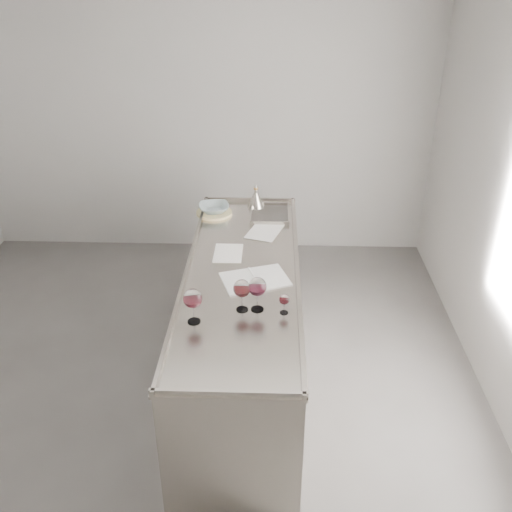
{
  "coord_description": "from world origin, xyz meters",
  "views": [
    {
      "loc": [
        0.7,
        -2.97,
        2.85
      ],
      "look_at": [
        0.59,
        0.37,
        1.02
      ],
      "focal_mm": 40.0,
      "sensor_mm": 36.0,
      "label": 1
    }
  ],
  "objects_px": {
    "wine_glass_middle": "(242,289)",
    "ceramic_bowl": "(214,208)",
    "wine_glass_right": "(257,287)",
    "notebook": "(255,279)",
    "wine_glass_small": "(284,300)",
    "counter": "(243,329)",
    "wine_glass_left": "(193,299)",
    "wine_funnel": "(256,199)"
  },
  "relations": [
    {
      "from": "wine_glass_middle",
      "to": "wine_glass_right",
      "type": "distance_m",
      "value": 0.09
    },
    {
      "from": "counter",
      "to": "wine_funnel",
      "type": "xyz_separation_m",
      "value": [
        0.06,
        1.08,
        0.53
      ]
    },
    {
      "from": "wine_glass_left",
      "to": "wine_glass_right",
      "type": "xyz_separation_m",
      "value": [
        0.36,
        0.14,
        0.0
      ]
    },
    {
      "from": "wine_glass_left",
      "to": "wine_funnel",
      "type": "distance_m",
      "value": 1.69
    },
    {
      "from": "wine_glass_left",
      "to": "wine_funnel",
      "type": "height_order",
      "value": "wine_glass_left"
    },
    {
      "from": "wine_glass_right",
      "to": "notebook",
      "type": "relative_size",
      "value": 0.44
    },
    {
      "from": "counter",
      "to": "notebook",
      "type": "xyz_separation_m",
      "value": [
        0.09,
        -0.11,
        0.47
      ]
    },
    {
      "from": "counter",
      "to": "wine_glass_right",
      "type": "height_order",
      "value": "wine_glass_right"
    },
    {
      "from": "wine_glass_right",
      "to": "wine_funnel",
      "type": "relative_size",
      "value": 1.03
    },
    {
      "from": "wine_glass_middle",
      "to": "wine_funnel",
      "type": "height_order",
      "value": "wine_funnel"
    },
    {
      "from": "wine_glass_small",
      "to": "wine_funnel",
      "type": "distance_m",
      "value": 1.57
    },
    {
      "from": "wine_glass_middle",
      "to": "notebook",
      "type": "xyz_separation_m",
      "value": [
        0.07,
        0.34,
        -0.14
      ]
    },
    {
      "from": "wine_glass_right",
      "to": "ceramic_bowl",
      "type": "distance_m",
      "value": 1.43
    },
    {
      "from": "wine_glass_middle",
      "to": "counter",
      "type": "bearing_deg",
      "value": 93.31
    },
    {
      "from": "notebook",
      "to": "ceramic_bowl",
      "type": "distance_m",
      "value": 1.09
    },
    {
      "from": "counter",
      "to": "wine_glass_small",
      "type": "height_order",
      "value": "wine_glass_small"
    },
    {
      "from": "wine_glass_right",
      "to": "wine_glass_left",
      "type": "bearing_deg",
      "value": -159.08
    },
    {
      "from": "wine_glass_left",
      "to": "notebook",
      "type": "height_order",
      "value": "wine_glass_left"
    },
    {
      "from": "wine_glass_middle",
      "to": "wine_glass_small",
      "type": "bearing_deg",
      "value": -5.7
    },
    {
      "from": "notebook",
      "to": "wine_funnel",
      "type": "relative_size",
      "value": 2.33
    },
    {
      "from": "wine_glass_middle",
      "to": "wine_glass_small",
      "type": "relative_size",
      "value": 1.6
    },
    {
      "from": "wine_glass_left",
      "to": "wine_glass_middle",
      "type": "relative_size",
      "value": 1.06
    },
    {
      "from": "wine_glass_small",
      "to": "notebook",
      "type": "relative_size",
      "value": 0.26
    },
    {
      "from": "wine_glass_small",
      "to": "ceramic_bowl",
      "type": "distance_m",
      "value": 1.5
    },
    {
      "from": "wine_glass_small",
      "to": "wine_funnel",
      "type": "height_order",
      "value": "wine_funnel"
    },
    {
      "from": "wine_glass_middle",
      "to": "ceramic_bowl",
      "type": "bearing_deg",
      "value": 102.37
    },
    {
      "from": "wine_glass_left",
      "to": "notebook",
      "type": "distance_m",
      "value": 0.6
    },
    {
      "from": "ceramic_bowl",
      "to": "wine_glass_middle",
      "type": "bearing_deg",
      "value": -77.63
    },
    {
      "from": "wine_glass_middle",
      "to": "ceramic_bowl",
      "type": "relative_size",
      "value": 0.84
    },
    {
      "from": "notebook",
      "to": "wine_glass_small",
      "type": "bearing_deg",
      "value": -82.75
    },
    {
      "from": "notebook",
      "to": "ceramic_bowl",
      "type": "xyz_separation_m",
      "value": [
        -0.37,
        1.03,
        0.04
      ]
    },
    {
      "from": "wine_glass_left",
      "to": "notebook",
      "type": "bearing_deg",
      "value": 54.73
    },
    {
      "from": "wine_glass_left",
      "to": "wine_glass_small",
      "type": "bearing_deg",
      "value": 11.65
    },
    {
      "from": "wine_funnel",
      "to": "wine_glass_left",
      "type": "bearing_deg",
      "value": -100.32
    },
    {
      "from": "wine_glass_small",
      "to": "notebook",
      "type": "distance_m",
      "value": 0.42
    },
    {
      "from": "wine_glass_left",
      "to": "ceramic_bowl",
      "type": "relative_size",
      "value": 0.89
    },
    {
      "from": "wine_funnel",
      "to": "ceramic_bowl",
      "type": "bearing_deg",
      "value": -154.9
    },
    {
      "from": "wine_glass_right",
      "to": "wine_funnel",
      "type": "bearing_deg",
      "value": 92.2
    },
    {
      "from": "wine_glass_right",
      "to": "wine_glass_small",
      "type": "relative_size",
      "value": 1.71
    },
    {
      "from": "wine_funnel",
      "to": "counter",
      "type": "bearing_deg",
      "value": -93.04
    },
    {
      "from": "wine_glass_left",
      "to": "wine_glass_small",
      "type": "relative_size",
      "value": 1.7
    },
    {
      "from": "counter",
      "to": "wine_glass_left",
      "type": "bearing_deg",
      "value": -112.83
    }
  ]
}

